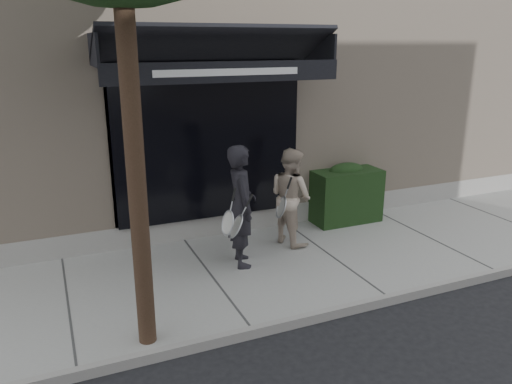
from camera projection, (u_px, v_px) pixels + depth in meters
name	position (u px, v px, depth m)	size (l,w,h in m)	color
ground	(328.00, 260.00, 8.15)	(80.00, 80.00, 0.00)	black
sidewalk	(328.00, 257.00, 8.14)	(20.00, 3.00, 0.12)	gray
curb	(387.00, 300.00, 6.77)	(20.00, 0.10, 0.14)	gray
building_facade	(223.00, 72.00, 11.72)	(14.30, 8.04, 5.64)	beige
hedge	(345.00, 194.00, 9.48)	(1.30, 0.70, 1.14)	black
pedestrian_front	(241.00, 206.00, 7.49)	(0.75, 0.94, 1.87)	black
pedestrian_back	(291.00, 196.00, 8.36)	(0.80, 0.93, 1.64)	#C0AC9A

